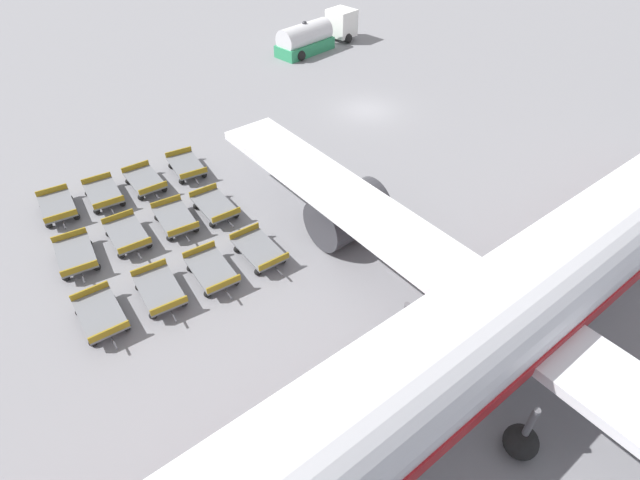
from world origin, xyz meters
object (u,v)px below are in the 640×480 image
at_px(baggage_dolly_row_near_col_b, 76,255).
at_px(baggage_dolly_row_mid_b_col_a, 145,181).
at_px(baggage_dolly_row_mid_a_col_a, 104,194).
at_px(baggage_dolly_row_far_col_b, 215,206).
at_px(baggage_dolly_row_near_col_c, 101,315).
at_px(fuel_tanker_primary, 314,36).
at_px(baggage_dolly_row_mid_b_col_b, 175,219).
at_px(baggage_dolly_row_mid_a_col_c, 160,290).
at_px(baggage_dolly_row_far_col_c, 259,250).
at_px(baggage_dolly_row_mid_a_col_b, 127,235).
at_px(baggage_dolly_row_far_col_a, 187,166).
at_px(baggage_dolly_row_mid_b_col_c, 212,270).
at_px(baggage_dolly_row_near_col_a, 58,207).
at_px(airplane, 533,290).

distance_m(baggage_dolly_row_near_col_b, baggage_dolly_row_mid_b_col_a, 6.72).
relative_size(baggage_dolly_row_mid_a_col_a, baggage_dolly_row_far_col_b, 1.00).
distance_m(baggage_dolly_row_near_col_c, baggage_dolly_row_mid_b_col_a, 10.37).
bearing_deg(fuel_tanker_primary, baggage_dolly_row_mid_b_col_b, -48.85).
relative_size(baggage_dolly_row_mid_a_col_c, baggage_dolly_row_far_col_c, 1.00).
height_order(baggage_dolly_row_mid_a_col_b, baggage_dolly_row_far_col_a, same).
bearing_deg(baggage_dolly_row_mid_a_col_b, baggage_dolly_row_near_col_c, -29.05).
distance_m(baggage_dolly_row_mid_a_col_a, baggage_dolly_row_mid_b_col_c, 9.52).
relative_size(fuel_tanker_primary, baggage_dolly_row_mid_b_col_c, 2.55).
height_order(baggage_dolly_row_near_col_c, baggage_dolly_row_mid_a_col_c, same).
bearing_deg(baggage_dolly_row_mid_a_col_c, baggage_dolly_row_near_col_b, -150.39).
height_order(baggage_dolly_row_near_col_b, baggage_dolly_row_far_col_c, same).
relative_size(baggage_dolly_row_near_col_b, baggage_dolly_row_mid_a_col_b, 1.01).
xyz_separation_m(baggage_dolly_row_mid_a_col_b, baggage_dolly_row_mid_b_col_b, (0.11, 2.54, 0.00)).
xyz_separation_m(baggage_dolly_row_mid_a_col_c, baggage_dolly_row_far_col_a, (-9.23, 5.06, 0.00)).
bearing_deg(baggage_dolly_row_near_col_c, fuel_tanker_primary, 131.28).
relative_size(baggage_dolly_row_mid_b_col_b, baggage_dolly_row_far_col_b, 1.00).
distance_m(baggage_dolly_row_mid_b_col_a, baggage_dolly_row_far_col_b, 5.17).
height_order(baggage_dolly_row_mid_a_col_b, baggage_dolly_row_far_col_c, same).
distance_m(baggage_dolly_row_near_col_a, baggage_dolly_row_near_col_b, 4.68).
bearing_deg(baggage_dolly_row_mid_a_col_a, baggage_dolly_row_near_col_a, -93.70).
xyz_separation_m(baggage_dolly_row_near_col_c, baggage_dolly_row_mid_a_col_c, (-0.01, 2.63, 0.00)).
bearing_deg(baggage_dolly_row_mid_b_col_a, baggage_dolly_row_far_col_b, 27.32).
bearing_deg(baggage_dolly_row_mid_b_col_a, baggage_dolly_row_far_col_a, 93.65).
xyz_separation_m(airplane, baggage_dolly_row_mid_b_col_a, (-19.82, -8.68, -2.89)).
bearing_deg(baggage_dolly_row_near_col_a, baggage_dolly_row_near_col_c, -1.17).
xyz_separation_m(airplane, baggage_dolly_row_mid_b_col_b, (-15.37, -8.54, -2.89)).
height_order(baggage_dolly_row_near_col_a, baggage_dolly_row_near_col_c, same).
height_order(baggage_dolly_row_mid_b_col_b, baggage_dolly_row_far_col_c, same).
relative_size(baggage_dolly_row_mid_a_col_a, baggage_dolly_row_mid_b_col_b, 1.00).
xyz_separation_m(fuel_tanker_primary, baggage_dolly_row_near_col_b, (18.26, -25.96, -0.76)).
distance_m(baggage_dolly_row_near_col_b, baggage_dolly_row_far_col_b, 7.36).
distance_m(baggage_dolly_row_near_col_c, baggage_dolly_row_mid_a_col_c, 2.63).
distance_m(baggage_dolly_row_near_col_a, baggage_dolly_row_mid_b_col_a, 4.84).
xyz_separation_m(baggage_dolly_row_mid_a_col_c, baggage_dolly_row_mid_b_col_a, (-9.06, 2.40, 0.00)).
relative_size(airplane, baggage_dolly_row_mid_a_col_b, 12.93).
relative_size(fuel_tanker_primary, baggage_dolly_row_near_col_a, 2.52).
relative_size(baggage_dolly_row_near_col_c, baggage_dolly_row_mid_a_col_a, 1.00).
height_order(airplane, baggage_dolly_row_mid_b_col_b, airplane).
height_order(baggage_dolly_row_mid_a_col_c, baggage_dolly_row_far_col_b, same).
distance_m(baggage_dolly_row_mid_b_col_b, baggage_dolly_row_far_col_a, 5.27).
height_order(baggage_dolly_row_mid_b_col_b, baggage_dolly_row_far_col_a, same).
bearing_deg(baggage_dolly_row_mid_a_col_c, baggage_dolly_row_mid_b_col_c, 87.38).
bearing_deg(baggage_dolly_row_mid_b_col_a, baggage_dolly_row_mid_b_col_c, 0.60).
xyz_separation_m(baggage_dolly_row_near_col_b, baggage_dolly_row_mid_a_col_c, (4.55, 2.59, 0.00)).
relative_size(baggage_dolly_row_mid_a_col_a, baggage_dolly_row_mid_b_col_a, 1.00).
distance_m(baggage_dolly_row_near_col_b, baggage_dolly_row_far_col_c, 8.94).
xyz_separation_m(fuel_tanker_primary, baggage_dolly_row_mid_b_col_a, (13.75, -20.97, -0.76)).
bearing_deg(baggage_dolly_row_mid_a_col_a, baggage_dolly_row_far_col_b, 46.03).
bearing_deg(baggage_dolly_row_mid_b_col_c, baggage_dolly_row_far_col_a, 164.64).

